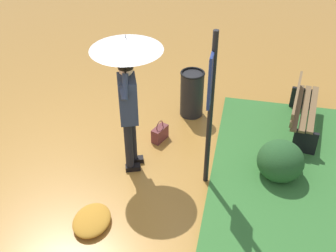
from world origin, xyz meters
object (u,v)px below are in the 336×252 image
at_px(info_sign_post, 211,95).
at_px(trash_bin, 192,93).
at_px(park_bench, 302,110).
at_px(person_with_umbrella, 127,72).
at_px(handbag, 160,133).

xyz_separation_m(info_sign_post, trash_bin, (1.64, 0.47, -1.03)).
bearing_deg(park_bench, person_with_umbrella, 118.64).
xyz_separation_m(info_sign_post, handbag, (0.79, 0.85, -1.32)).
bearing_deg(trash_bin, handbag, 156.30).
relative_size(info_sign_post, trash_bin, 2.76).
bearing_deg(park_bench, trash_bin, 86.47).
distance_m(handbag, trash_bin, 0.98).
bearing_deg(handbag, person_with_umbrella, 155.69).
xyz_separation_m(handbag, park_bench, (0.74, -2.21, 0.28)).
bearing_deg(info_sign_post, trash_bin, 16.09).
xyz_separation_m(handbag, trash_bin, (0.85, -0.37, 0.29)).
bearing_deg(trash_bin, park_bench, -93.53).
relative_size(park_bench, trash_bin, 1.68).
height_order(info_sign_post, trash_bin, info_sign_post).
bearing_deg(park_bench, info_sign_post, 138.28).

